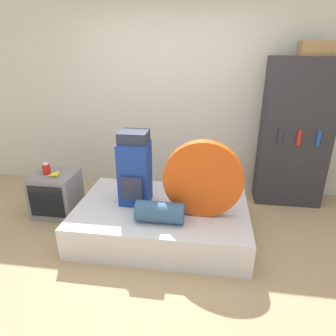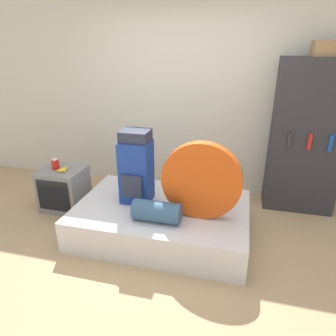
{
  "view_description": "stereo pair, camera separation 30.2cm",
  "coord_description": "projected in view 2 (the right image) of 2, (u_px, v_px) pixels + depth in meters",
  "views": [
    {
      "loc": [
        0.48,
        -2.37,
        1.99
      ],
      "look_at": [
        0.07,
        0.47,
        0.8
      ],
      "focal_mm": 32.0,
      "sensor_mm": 36.0,
      "label": 1
    },
    {
      "loc": [
        0.77,
        -2.31,
        1.99
      ],
      "look_at": [
        0.07,
        0.47,
        0.8
      ],
      "focal_mm": 32.0,
      "sensor_mm": 36.0,
      "label": 2
    }
  ],
  "objects": [
    {
      "name": "tent_bag",
      "position": [
        201.0,
        181.0,
        2.93
      ],
      "size": [
        0.8,
        0.11,
        0.8
      ],
      "color": "#D14C14",
      "rests_on": "bed"
    },
    {
      "name": "backpack",
      "position": [
        136.0,
        168.0,
        3.25
      ],
      "size": [
        0.32,
        0.32,
        0.81
      ],
      "color": "navy",
      "rests_on": "bed"
    },
    {
      "name": "banana_bunch",
      "position": [
        64.0,
        169.0,
        3.72
      ],
      "size": [
        0.13,
        0.18,
        0.03
      ],
      "color": "yellow",
      "rests_on": "television"
    },
    {
      "name": "bed",
      "position": [
        162.0,
        219.0,
        3.36
      ],
      "size": [
        1.86,
        1.23,
        0.35
      ],
      "color": "silver",
      "rests_on": "ground_plane"
    },
    {
      "name": "wall_back",
      "position": [
        186.0,
        99.0,
        4.08
      ],
      "size": [
        8.0,
        0.05,
        2.6
      ],
      "color": "silver",
      "rests_on": "ground_plane"
    },
    {
      "name": "ground_plane",
      "position": [
        150.0,
        259.0,
        3.0
      ],
      "size": [
        16.0,
        16.0,
        0.0
      ],
      "primitive_type": "plane",
      "color": "tan"
    },
    {
      "name": "sleeping_roll",
      "position": [
        157.0,
        212.0,
        2.96
      ],
      "size": [
        0.48,
        0.21,
        0.21
      ],
      "color": "#33567A",
      "rests_on": "bed"
    },
    {
      "name": "cardboard_box",
      "position": [
        330.0,
        48.0,
        3.23
      ],
      "size": [
        0.35,
        0.26,
        0.16
      ],
      "color": "#99754C",
      "rests_on": "bookshelf"
    },
    {
      "name": "canister",
      "position": [
        55.0,
        164.0,
        3.74
      ],
      "size": [
        0.09,
        0.09,
        0.14
      ],
      "color": "red",
      "rests_on": "television"
    },
    {
      "name": "television",
      "position": [
        64.0,
        189.0,
        3.85
      ],
      "size": [
        0.53,
        0.48,
        0.54
      ],
      "color": "gray",
      "rests_on": "ground_plane"
    },
    {
      "name": "bookshelf",
      "position": [
        307.0,
        138.0,
        3.63
      ],
      "size": [
        0.83,
        0.39,
        1.87
      ],
      "color": "#2D2D33",
      "rests_on": "ground_plane"
    }
  ]
}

